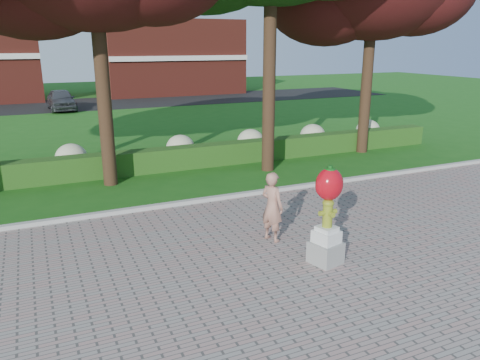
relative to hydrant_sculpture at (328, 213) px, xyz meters
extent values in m
plane|color=#1C5916|center=(-1.11, 1.70, -1.14)|extent=(100.00, 100.00, 0.00)
cube|color=gray|center=(-1.11, -2.30, -1.12)|extent=(40.00, 14.00, 0.04)
cube|color=#ADADA5|center=(-1.11, 4.70, -1.07)|extent=(40.00, 0.18, 0.15)
cube|color=#204413|center=(-1.11, 8.70, -0.74)|extent=(24.00, 0.70, 0.80)
ellipsoid|color=#BABC8F|center=(-4.11, 9.70, -0.59)|extent=(1.10, 1.10, 0.99)
ellipsoid|color=#BABC8F|center=(-0.11, 9.70, -0.59)|extent=(1.10, 1.10, 0.99)
ellipsoid|color=#BABC8F|center=(2.89, 9.70, -0.59)|extent=(1.10, 1.10, 0.99)
ellipsoid|color=#BABC8F|center=(5.89, 9.70, -0.59)|extent=(1.10, 1.10, 0.99)
ellipsoid|color=#BABC8F|center=(8.89, 9.70, -0.59)|extent=(1.10, 1.10, 0.99)
cube|color=black|center=(-1.11, 29.70, -1.13)|extent=(50.00, 8.00, 0.02)
cube|color=maroon|center=(6.89, 35.70, 2.06)|extent=(12.00, 8.00, 6.40)
cylinder|color=black|center=(-3.11, 7.70, 1.94)|extent=(0.44, 0.44, 6.16)
cylinder|color=black|center=(2.39, 7.20, 2.50)|extent=(0.44, 0.44, 7.28)
cylinder|color=black|center=(7.39, 8.20, 1.80)|extent=(0.44, 0.44, 5.88)
cube|color=gray|center=(0.00, 0.00, -0.88)|extent=(0.69, 0.69, 0.46)
cube|color=silver|center=(0.00, 0.00, -0.52)|extent=(0.56, 0.56, 0.26)
cube|color=silver|center=(0.00, 0.00, -0.35)|extent=(0.45, 0.45, 0.09)
cylinder|color=olive|center=(0.00, 0.00, -0.05)|extent=(0.20, 0.20, 0.51)
ellipsoid|color=olive|center=(0.00, 0.00, 0.21)|extent=(0.24, 0.24, 0.17)
cylinder|color=olive|center=(-0.15, 0.00, 0.01)|extent=(0.11, 0.10, 0.10)
cylinder|color=olive|center=(0.15, 0.00, 0.01)|extent=(0.11, 0.10, 0.10)
cylinder|color=olive|center=(0.00, -0.14, 0.01)|extent=(0.11, 0.11, 0.11)
cylinder|color=olive|center=(0.00, 0.00, 0.28)|extent=(0.07, 0.07, 0.05)
ellipsoid|color=#B60915|center=(0.00, 0.00, 0.60)|extent=(0.57, 0.51, 0.66)
ellipsoid|color=#B60915|center=(-0.16, 0.00, 0.58)|extent=(0.28, 0.28, 0.42)
ellipsoid|color=#B60915|center=(0.16, 0.00, 0.58)|extent=(0.28, 0.28, 0.42)
cylinder|color=#124F14|center=(0.00, 0.00, 0.93)|extent=(0.09, 0.09, 0.11)
ellipsoid|color=#124F14|center=(0.00, 0.00, 0.90)|extent=(0.22, 0.22, 0.07)
imported|color=#AB7561|center=(-0.47, 1.50, -0.29)|extent=(0.58, 0.69, 1.63)
imported|color=#3F4146|center=(-3.24, 26.90, -0.42)|extent=(1.85, 4.20, 1.41)
camera|label=1|loc=(-5.24, -7.36, 3.29)|focal=35.00mm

